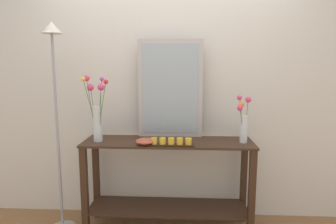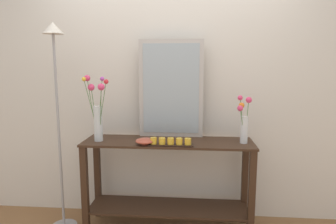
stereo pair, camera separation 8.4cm
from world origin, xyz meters
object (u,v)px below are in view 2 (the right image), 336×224
Objects in this scene: tall_vase_left at (97,113)px; candle_tray at (171,142)px; mirror_leaning at (171,89)px; floor_lamp at (57,94)px; console_table at (168,176)px; vase_right at (244,121)px; decorative_bowl at (145,141)px.

tall_vase_left reaches higher than candle_tray.
floor_lamp is (-1.01, -0.26, -0.03)m from mirror_leaning.
floor_lamp reaches higher than tall_vase_left.
vase_right is (0.67, -0.01, 0.53)m from console_table.
tall_vase_left is at bearing -178.04° from vase_right.
console_table is 0.86m from vase_right.
mirror_leaning reaches higher than console_table.
tall_vase_left is at bearing -175.22° from console_table.
floor_lamp is (-0.99, -0.08, 0.77)m from console_table.
mirror_leaning is 1.55× the size of tall_vase_left.
mirror_leaning is 0.55m from candle_tray.
console_table is 2.58× the size of tall_vase_left.
candle_tray is (0.02, -0.34, -0.43)m from mirror_leaning.
console_table is 0.81× the size of floor_lamp.
vase_right is 1.68m from floor_lamp.
vase_right is at bearing -0.72° from console_table.
mirror_leaning is 2.21× the size of vase_right.
decorative_bowl is (-0.86, -0.13, -0.17)m from vase_right.
candle_tray is (0.67, -0.10, -0.23)m from tall_vase_left.
mirror_leaning is at bearing 86.06° from console_table.
mirror_leaning is at bearing 58.48° from decorative_bowl.
vase_right is at bearing 2.37° from floor_lamp.
tall_vase_left is 0.31× the size of floor_lamp.
decorative_bowl is 0.09× the size of floor_lamp.
vase_right is at bearing -16.34° from mirror_leaning.
candle_tray reaches higher than decorative_bowl.
console_table is at bearing -93.94° from mirror_leaning.
vase_right reaches higher than console_table.
floor_lamp reaches higher than decorative_bowl.
tall_vase_left is at bearing 171.31° from candle_tray.
floor_lamp is at bearing -175.55° from console_table.
floor_lamp is (-1.66, -0.07, 0.24)m from vase_right.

